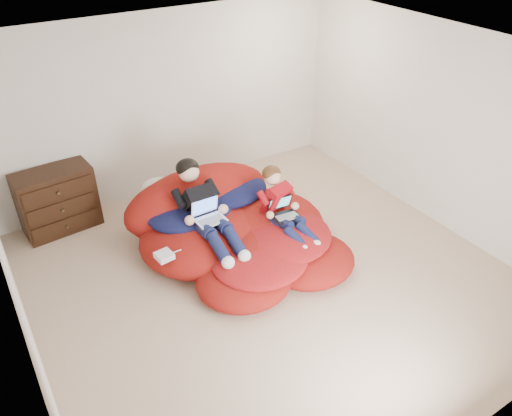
{
  "coord_description": "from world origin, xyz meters",
  "views": [
    {
      "loc": [
        -2.46,
        -3.61,
        3.8
      ],
      "look_at": [
        0.06,
        0.39,
        0.7
      ],
      "focal_mm": 35.0,
      "sensor_mm": 36.0,
      "label": 1
    }
  ],
  "objects_px": {
    "beanbag_pile": "(234,230)",
    "laptop_black": "(283,210)",
    "younger_boy": "(282,204)",
    "laptop_white": "(208,214)",
    "older_boy": "(203,204)",
    "dresser": "(57,200)"
  },
  "relations": [
    {
      "from": "younger_boy",
      "to": "beanbag_pile",
      "type": "bearing_deg",
      "value": 148.76
    },
    {
      "from": "laptop_white",
      "to": "laptop_black",
      "type": "xyz_separation_m",
      "value": [
        0.84,
        -0.3,
        -0.08
      ]
    },
    {
      "from": "beanbag_pile",
      "to": "younger_boy",
      "type": "distance_m",
      "value": 0.68
    },
    {
      "from": "beanbag_pile",
      "to": "older_boy",
      "type": "height_order",
      "value": "older_boy"
    },
    {
      "from": "dresser",
      "to": "laptop_white",
      "type": "distance_m",
      "value": 2.09
    },
    {
      "from": "older_boy",
      "to": "laptop_white",
      "type": "xyz_separation_m",
      "value": [
        -0.0,
        -0.12,
        -0.06
      ]
    },
    {
      "from": "younger_boy",
      "to": "older_boy",
      "type": "bearing_deg",
      "value": 155.26
    },
    {
      "from": "younger_boy",
      "to": "laptop_black",
      "type": "bearing_deg",
      "value": -90.0
    },
    {
      "from": "older_boy",
      "to": "laptop_black",
      "type": "distance_m",
      "value": 0.95
    },
    {
      "from": "dresser",
      "to": "beanbag_pile",
      "type": "bearing_deg",
      "value": -42.88
    },
    {
      "from": "beanbag_pile",
      "to": "laptop_white",
      "type": "bearing_deg",
      "value": -175.16
    },
    {
      "from": "laptop_white",
      "to": "beanbag_pile",
      "type": "bearing_deg",
      "value": 4.84
    },
    {
      "from": "laptop_black",
      "to": "dresser",
      "type": "bearing_deg",
      "value": 138.91
    },
    {
      "from": "dresser",
      "to": "laptop_black",
      "type": "distance_m",
      "value": 2.88
    },
    {
      "from": "beanbag_pile",
      "to": "laptop_black",
      "type": "relative_size",
      "value": 7.22
    },
    {
      "from": "dresser",
      "to": "younger_boy",
      "type": "distance_m",
      "value": 2.87
    },
    {
      "from": "beanbag_pile",
      "to": "laptop_white",
      "type": "height_order",
      "value": "beanbag_pile"
    },
    {
      "from": "older_boy",
      "to": "laptop_black",
      "type": "xyz_separation_m",
      "value": [
        0.84,
        -0.42,
        -0.14
      ]
    },
    {
      "from": "laptop_white",
      "to": "laptop_black",
      "type": "relative_size",
      "value": 1.03
    },
    {
      "from": "dresser",
      "to": "laptop_black",
      "type": "height_order",
      "value": "dresser"
    },
    {
      "from": "older_boy",
      "to": "laptop_white",
      "type": "distance_m",
      "value": 0.13
    },
    {
      "from": "dresser",
      "to": "beanbag_pile",
      "type": "height_order",
      "value": "same"
    }
  ]
}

